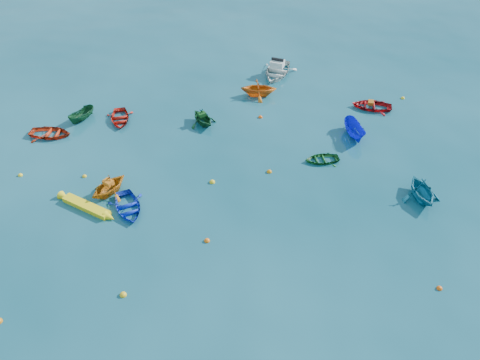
{
  "coord_description": "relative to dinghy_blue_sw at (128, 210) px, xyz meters",
  "views": [
    {
      "loc": [
        -0.67,
        -18.86,
        20.34
      ],
      "look_at": [
        0.0,
        5.0,
        0.4
      ],
      "focal_mm": 35.0,
      "sensor_mm": 36.0,
      "label": 1
    }
  ],
  "objects": [
    {
      "name": "dinghy_green_n",
      "position": [
        4.38,
        9.76,
        0.0
      ],
      "size": [
        3.21,
        3.32,
        1.34
      ],
      "primitive_type": "imported",
      "rotation": [
        0.0,
        0.0,
        0.55
      ],
      "color": "#0F4220",
      "rests_on": "ground"
    },
    {
      "name": "dinghy_red_far",
      "position": [
        -2.27,
        10.43,
        0.0
      ],
      "size": [
        2.7,
        3.38,
        0.63
      ],
      "primitive_type": "imported",
      "rotation": [
        0.0,
        0.0,
        0.19
      ],
      "color": "red",
      "rests_on": "ground"
    },
    {
      "name": "sampan_blue_far",
      "position": [
        15.97,
        7.75,
        0.0
      ],
      "size": [
        1.5,
        3.16,
        1.18
      ],
      "primitive_type": "imported",
      "rotation": [
        0.0,
        0.0,
        0.12
      ],
      "color": "#111BD4",
      "rests_on": "ground"
    },
    {
      "name": "dinghy_blue_sw",
      "position": [
        0.0,
        0.0,
        0.0
      ],
      "size": [
        3.25,
        3.77,
        0.66
      ],
      "primitive_type": "imported",
      "rotation": [
        0.0,
        0.0,
        0.37
      ],
      "color": "#0F29C0",
      "rests_on": "ground"
    },
    {
      "name": "buoy_or_e",
      "position": [
        9.0,
        10.57,
        0.0
      ],
      "size": [
        0.35,
        0.35,
        0.35
      ],
      "primitive_type": "sphere",
      "color": "#F34E0D",
      "rests_on": "ground"
    },
    {
      "name": "buoy_ye_c",
      "position": [
        5.24,
        2.52,
        0.0
      ],
      "size": [
        0.38,
        0.38,
        0.38
      ],
      "primitive_type": "sphere",
      "color": "yellow",
      "rests_on": "ground"
    },
    {
      "name": "buoy_ye_d",
      "position": [
        -3.52,
        3.38,
        0.0
      ],
      "size": [
        0.3,
        0.3,
        0.3
      ],
      "primitive_type": "sphere",
      "color": "gold",
      "rests_on": "ground"
    },
    {
      "name": "sampan_green_far",
      "position": [
        -5.27,
        10.6,
        0.0
      ],
      "size": [
        2.19,
        2.67,
        0.99
      ],
      "primitive_type": "imported",
      "rotation": [
        0.0,
        0.0,
        -0.57
      ],
      "color": "#104423",
      "rests_on": "ground"
    },
    {
      "name": "ground",
      "position": [
        7.11,
        -2.77,
        0.0
      ],
      "size": [
        160.0,
        160.0,
        0.0
      ],
      "primitive_type": "plane",
      "color": "#0B3F50",
      "rests_on": "ground"
    },
    {
      "name": "buoy_or_c",
      "position": [
        5.03,
        -2.83,
        0.0
      ],
      "size": [
        0.35,
        0.35,
        0.35
      ],
      "primitive_type": "sphere",
      "color": "#FF660D",
      "rests_on": "ground"
    },
    {
      "name": "dinghy_orange_far",
      "position": [
        9.04,
        14.13,
        0.0
      ],
      "size": [
        3.21,
        2.82,
        1.6
      ],
      "primitive_type": "imported",
      "rotation": [
        0.0,
        0.0,
        1.5
      ],
      "color": "#D26313",
      "rests_on": "ground"
    },
    {
      "name": "dinghy_cyan_se",
      "position": [
        18.74,
        0.56,
        0.0
      ],
      "size": [
        2.77,
        3.13,
        1.53
      ],
      "primitive_type": "imported",
      "rotation": [
        0.0,
        0.0,
        0.09
      ],
      "color": "#166F8C",
      "rests_on": "ground"
    },
    {
      "name": "tarp_orange_a",
      "position": [
        -1.42,
        1.65,
        0.88
      ],
      "size": [
        0.8,
        0.77,
        0.31
      ],
      "primitive_type": "cube",
      "rotation": [
        0.0,
        0.0,
        -0.65
      ],
      "color": "orange",
      "rests_on": "dinghy_orange_w"
    },
    {
      "name": "dinghy_orange_w",
      "position": [
        -1.45,
        1.61,
        0.0
      ],
      "size": [
        3.55,
        3.62,
        1.45
      ],
      "primitive_type": "imported",
      "rotation": [
        0.0,
        0.0,
        -0.65
      ],
      "color": "#C56F12",
      "rests_on": "ground"
    },
    {
      "name": "dinghy_red_nw",
      "position": [
        -7.2,
        8.43,
        0.0
      ],
      "size": [
        3.49,
        2.71,
        0.66
      ],
      "primitive_type": "imported",
      "rotation": [
        0.0,
        0.0,
        1.43
      ],
      "color": "#B7290F",
      "rests_on": "ground"
    },
    {
      "name": "kayak_yellow",
      "position": [
        -2.65,
        0.2,
        0.0
      ],
      "size": [
        3.96,
        2.73,
        0.43
      ],
      "primitive_type": null,
      "rotation": [
        0.0,
        0.0,
        1.03
      ],
      "color": "yellow",
      "rests_on": "ground"
    },
    {
      "name": "buoy_or_b",
      "position": [
        17.46,
        -6.59,
        0.0
      ],
      "size": [
        0.31,
        0.31,
        0.31
      ],
      "primitive_type": "sphere",
      "color": "#FF570D",
      "rests_on": "ground"
    },
    {
      "name": "buoy_or_d",
      "position": [
        9.18,
        3.51,
        0.0
      ],
      "size": [
        0.36,
        0.36,
        0.36
      ],
      "primitive_type": "sphere",
      "color": "orange",
      "rests_on": "ground"
    },
    {
      "name": "dinghy_red_ne",
      "position": [
        18.33,
        11.8,
        0.0
      ],
      "size": [
        3.69,
        3.01,
        0.67
      ],
      "primitive_type": "imported",
      "rotation": [
        0.0,
        0.0,
        -1.81
      ],
      "color": "#B40F14",
      "rests_on": "ground"
    },
    {
      "name": "tarp_orange_b",
      "position": [
        18.23,
        11.83,
        0.48
      ],
      "size": [
        0.58,
        0.68,
        0.29
      ],
      "primitive_type": "cube",
      "rotation": [
        0.0,
        0.0,
        -1.81
      ],
      "color": "#B35712",
      "rests_on": "dinghy_red_ne"
    },
    {
      "name": "motorboat_white",
      "position": [
        10.99,
        17.98,
        0.0
      ],
      "size": [
        4.56,
        5.28,
        1.52
      ],
      "primitive_type": "imported",
      "rotation": [
        0.0,
        0.0,
        -0.37
      ],
      "color": "silver",
      "rests_on": "ground"
    },
    {
      "name": "dinghy_green_e",
      "position": [
        13.01,
        4.7,
        0.0
      ],
      "size": [
        2.64,
        2.01,
        0.51
      ],
      "primitive_type": "imported",
      "rotation": [
        0.0,
        0.0,
        -1.46
      ],
      "color": "#13551F",
      "rests_on": "ground"
    },
    {
      "name": "buoy_ye_e",
      "position": [
        21.42,
        13.25,
        0.0
      ],
      "size": [
        0.33,
        0.33,
        0.33
      ],
      "primitive_type": "sphere",
      "color": "yellow",
      "rests_on": "ground"
    },
    {
      "name": "buoy_ye_a",
      "position": [
        0.73,
        -6.53,
        0.0
      ],
      "size": [
        0.38,
        0.38,
        0.38
      ],
      "primitive_type": "sphere",
      "color": "gold",
      "rests_on": "ground"
    },
    {
      "name": "buoy_ye_b",
      "position": [
        -7.95,
        3.62,
        0.0
      ],
      "size": [
        0.32,
        0.32,
        0.32
      ],
      "primitive_type": "sphere",
      "color": "yellow",
      "rests_on": "ground"
    },
    {
      "name": "tarp_green_b",
      "position": [
        4.33,
        9.84,
        0.82
      ],
      "size": [
        0.76,
        0.71,
        0.29
      ],
      "primitive_type": "cube",
      "rotation": [
        0.0,
        0.0,
        0.55
      ],
      "color": "#114516",
      "rests_on": "dinghy_green_n"
    }
  ]
}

